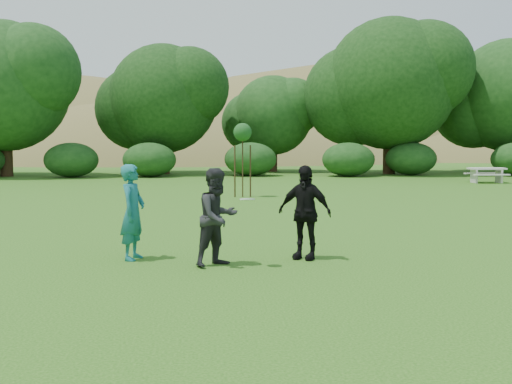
# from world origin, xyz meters

# --- Properties ---
(ground) EXTENTS (120.00, 120.00, 0.00)m
(ground) POSITION_xyz_m (0.00, 0.00, 0.00)
(ground) COLOR #19470C
(ground) RESTS_ON ground
(player_teal) EXTENTS (0.59, 0.75, 1.82)m
(player_teal) POSITION_xyz_m (-2.49, 0.93, 0.91)
(player_teal) COLOR #176368
(player_teal) RESTS_ON ground
(player_grey) EXTENTS (1.10, 1.07, 1.78)m
(player_grey) POSITION_xyz_m (-0.88, 0.24, 0.89)
(player_grey) COLOR #232325
(player_grey) RESTS_ON ground
(player_black) EXTENTS (1.14, 0.90, 1.80)m
(player_black) POSITION_xyz_m (0.78, 0.77, 0.90)
(player_black) COLOR black
(player_black) RESTS_ON ground
(frisbee) EXTENTS (0.27, 0.27, 0.07)m
(frisbee) POSITION_xyz_m (-0.35, 0.06, 1.23)
(frisbee) COLOR white
(frisbee) RESTS_ON ground
(sapling) EXTENTS (0.70, 0.70, 2.85)m
(sapling) POSITION_xyz_m (0.18, 13.38, 2.42)
(sapling) COLOR #382816
(sapling) RESTS_ON ground
(picnic_table) EXTENTS (1.80, 1.48, 0.76)m
(picnic_table) POSITION_xyz_m (12.80, 20.07, 0.52)
(picnic_table) COLOR beige
(picnic_table) RESTS_ON ground
(hillside) EXTENTS (150.00, 72.00, 52.00)m
(hillside) POSITION_xyz_m (-0.56, 68.45, -11.97)
(hillside) COLOR olive
(hillside) RESTS_ON ground
(tree_row) EXTENTS (53.92, 10.38, 9.62)m
(tree_row) POSITION_xyz_m (3.23, 28.68, 4.87)
(tree_row) COLOR #3A2616
(tree_row) RESTS_ON ground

